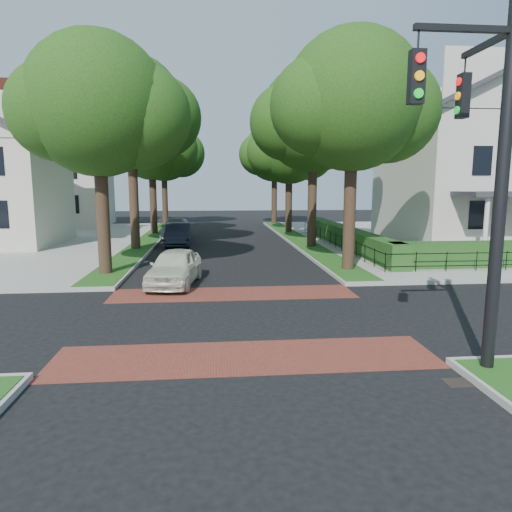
% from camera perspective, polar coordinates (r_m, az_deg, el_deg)
% --- Properties ---
extents(ground, '(120.00, 120.00, 0.00)m').
position_cam_1_polar(ground, '(14.01, -2.24, -7.79)').
color(ground, black).
rests_on(ground, ground).
extents(sidewalk_ne, '(30.00, 30.00, 0.15)m').
position_cam_1_polar(sidewalk_ne, '(38.39, 26.47, 2.03)').
color(sidewalk_ne, gray).
rests_on(sidewalk_ne, ground).
extents(crosswalk_far, '(9.00, 2.20, 0.01)m').
position_cam_1_polar(crosswalk_far, '(17.10, -2.83, -4.71)').
color(crosswalk_far, maroon).
rests_on(crosswalk_far, ground).
extents(crosswalk_near, '(9.00, 2.20, 0.01)m').
position_cam_1_polar(crosswalk_near, '(10.99, -1.31, -12.53)').
color(crosswalk_near, maroon).
rests_on(crosswalk_near, ground).
extents(storm_drain, '(0.65, 0.45, 0.01)m').
position_cam_1_polar(storm_drain, '(10.57, 24.21, -14.22)').
color(storm_drain, black).
rests_on(storm_drain, ground).
extents(grass_strip_ne, '(1.60, 29.80, 0.02)m').
position_cam_1_polar(grass_strip_ne, '(33.30, 5.27, 2.17)').
color(grass_strip_ne, '#224413').
rests_on(grass_strip_ne, sidewalk_ne).
extents(grass_strip_nw, '(1.60, 29.80, 0.02)m').
position_cam_1_polar(grass_strip_nw, '(33.07, -13.47, 1.92)').
color(grass_strip_nw, '#224413').
rests_on(grass_strip_nw, sidewalk_nw).
extents(tree_right_near, '(7.75, 6.67, 10.66)m').
position_cam_1_polar(tree_right_near, '(21.89, 12.11, 18.17)').
color(tree_right_near, black).
rests_on(tree_right_near, sidewalk_ne).
extents(tree_right_mid, '(8.25, 7.09, 11.22)m').
position_cam_1_polar(tree_right_mid, '(29.61, 7.33, 16.50)').
color(tree_right_mid, black).
rests_on(tree_right_mid, sidewalk_ne).
extents(tree_right_far, '(7.25, 6.23, 9.74)m').
position_cam_1_polar(tree_right_far, '(38.26, 4.27, 13.16)').
color(tree_right_far, black).
rests_on(tree_right_far, sidewalk_ne).
extents(tree_right_back, '(7.50, 6.45, 10.20)m').
position_cam_1_polar(tree_right_back, '(47.17, 2.42, 12.80)').
color(tree_right_back, black).
rests_on(tree_right_back, sidewalk_ne).
extents(tree_left_near, '(7.50, 6.45, 10.20)m').
position_cam_1_polar(tree_left_near, '(21.41, -18.79, 17.14)').
color(tree_left_near, black).
rests_on(tree_left_near, sidewalk_nw).
extents(tree_left_mid, '(8.00, 6.88, 11.48)m').
position_cam_1_polar(tree_left_mid, '(29.35, -15.14, 17.04)').
color(tree_left_mid, black).
rests_on(tree_left_mid, sidewalk_nw).
extents(tree_left_far, '(7.00, 6.02, 9.86)m').
position_cam_1_polar(tree_left_far, '(38.04, -12.76, 13.32)').
color(tree_left_far, black).
rests_on(tree_left_far, sidewalk_nw).
extents(tree_left_back, '(7.75, 6.66, 10.44)m').
position_cam_1_polar(tree_left_back, '(47.00, -11.34, 12.83)').
color(tree_left_back, black).
rests_on(tree_left_back, sidewalk_nw).
extents(hedge_main_road, '(1.00, 18.00, 1.20)m').
position_cam_1_polar(hedge_main_road, '(29.80, 11.09, 2.40)').
color(hedge_main_road, '#173E15').
rests_on(hedge_main_road, sidewalk_ne).
extents(fence_main_road, '(0.06, 18.00, 0.90)m').
position_cam_1_polar(fence_main_road, '(29.60, 9.59, 2.11)').
color(fence_main_road, black).
rests_on(fence_main_road, sidewalk_ne).
extents(house_victorian, '(13.00, 13.05, 12.48)m').
position_cam_1_polar(house_victorian, '(34.58, 27.02, 11.23)').
color(house_victorian, silver).
rests_on(house_victorian, sidewalk_ne).
extents(house_left_far, '(10.00, 9.00, 10.14)m').
position_cam_1_polar(house_left_far, '(47.76, -23.70, 9.35)').
color(house_left_far, silver).
rests_on(house_left_far, sidewalk_nw).
extents(traffic_signal, '(2.17, 2.00, 8.00)m').
position_cam_1_polar(traffic_signal, '(10.61, 27.08, 11.67)').
color(traffic_signal, black).
rests_on(traffic_signal, sidewalk_se).
extents(parked_car_front, '(2.32, 4.51, 1.47)m').
position_cam_1_polar(parked_car_front, '(18.76, -10.13, -1.35)').
color(parked_car_front, silver).
rests_on(parked_car_front, ground).
extents(parked_car_middle, '(1.69, 4.60, 1.51)m').
position_cam_1_polar(parked_car_middle, '(30.79, -9.70, 2.65)').
color(parked_car_middle, '#1E202D').
rests_on(parked_car_middle, ground).
extents(parked_car_rear, '(2.20, 5.14, 1.48)m').
position_cam_1_polar(parked_car_rear, '(35.78, -9.97, 3.47)').
color(parked_car_rear, gray).
rests_on(parked_car_rear, ground).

